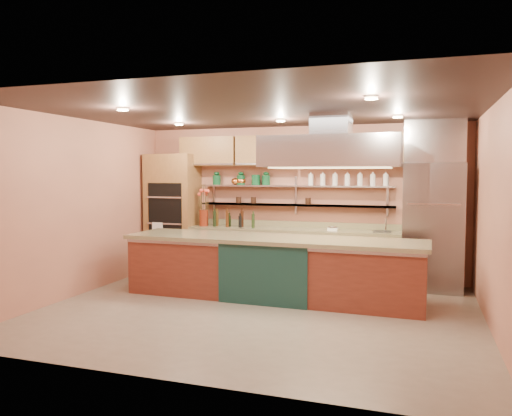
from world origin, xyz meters
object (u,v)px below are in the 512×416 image
(copper_kettle, at_px, (236,181))
(green_canister, at_px, (256,180))
(refrigerator, at_px, (433,227))
(flower_vase, at_px, (204,218))
(island, at_px, (272,268))
(kitchen_scale, at_px, (333,228))

(copper_kettle, relative_size, green_canister, 0.87)
(refrigerator, bearing_deg, flower_vase, 179.86)
(refrigerator, xyz_separation_m, island, (-2.36, -1.35, -0.58))
(copper_kettle, bearing_deg, kitchen_scale, -6.59)
(refrigerator, relative_size, flower_vase, 6.91)
(refrigerator, distance_m, island, 2.78)
(island, relative_size, flower_vase, 14.97)
(refrigerator, bearing_deg, copper_kettle, 176.30)
(flower_vase, distance_m, kitchen_scale, 2.47)
(island, xyz_separation_m, kitchen_scale, (0.71, 1.36, 0.50))
(kitchen_scale, distance_m, copper_kettle, 2.08)
(flower_vase, bearing_deg, copper_kettle, 21.21)
(refrigerator, height_order, kitchen_scale, refrigerator)
(refrigerator, xyz_separation_m, copper_kettle, (-3.56, 0.23, 0.73))
(flower_vase, height_order, green_canister, green_canister)
(kitchen_scale, bearing_deg, island, -101.00)
(copper_kettle, bearing_deg, green_canister, 0.00)
(green_canister, bearing_deg, flower_vase, -167.28)
(island, height_order, green_canister, green_canister)
(refrigerator, xyz_separation_m, flower_vase, (-4.13, 0.01, 0.03))
(kitchen_scale, height_order, copper_kettle, copper_kettle)
(refrigerator, distance_m, copper_kettle, 3.64)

